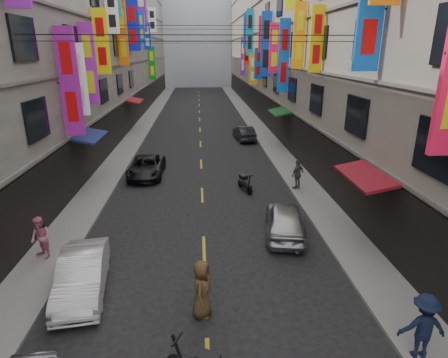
{
  "coord_description": "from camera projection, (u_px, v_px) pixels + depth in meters",
  "views": [
    {
      "loc": [
        -0.09,
        4.71,
        7.56
      ],
      "look_at": [
        0.48,
        13.2,
        4.64
      ],
      "focal_mm": 30.0,
      "sensor_mm": 36.0,
      "label": 1
    }
  ],
  "objects": [
    {
      "name": "car_right_far",
      "position": [
        244.0,
        133.0,
        33.11
      ],
      "size": [
        1.77,
        3.97,
        1.27
      ],
      "primitive_type": "imported",
      "rotation": [
        0.0,
        0.0,
        3.26
      ],
      "color": "#25252C",
      "rests_on": "ground"
    },
    {
      "name": "scooter_far_right",
      "position": [
        245.0,
        183.0,
        21.2
      ],
      "size": [
        0.74,
        1.76,
        1.14
      ],
      "rotation": [
        0.0,
        0.0,
        3.43
      ],
      "color": "black",
      "rests_on": "ground"
    },
    {
      "name": "overhead_cables",
      "position": [
        198.0,
        30.0,
        23.46
      ],
      "size": [
        14.0,
        38.04,
        1.24
      ],
      "color": "black",
      "rests_on": "ground"
    },
    {
      "name": "car_left_mid",
      "position": [
        82.0,
        274.0,
        12.17
      ],
      "size": [
        1.95,
        4.16,
        1.32
      ],
      "primitive_type": "imported",
      "rotation": [
        0.0,
        0.0,
        0.14
      ],
      "color": "white",
      "rests_on": "ground"
    },
    {
      "name": "pedestrian_rnear",
      "position": [
        423.0,
        326.0,
        9.36
      ],
      "size": [
        1.22,
        0.71,
        1.81
      ],
      "primitive_type": "imported",
      "rotation": [
        0.0,
        0.0,
        3.04
      ],
      "color": "black",
      "rests_on": "sidewalk_right"
    },
    {
      "name": "shop_signage",
      "position": [
        198.0,
        29.0,
        28.0
      ],
      "size": [
        14.0,
        55.0,
        11.81
      ],
      "color": "#2210C3",
      "rests_on": "ground"
    },
    {
      "name": "pedestrian_rfar",
      "position": [
        298.0,
        174.0,
        21.05
      ],
      "size": [
        1.14,
        1.07,
        1.71
      ],
      "primitive_type": "imported",
      "rotation": [
        0.0,
        0.0,
        3.82
      ],
      "color": "#535356",
      "rests_on": "sidewalk_right"
    },
    {
      "name": "lane_markings",
      "position": [
        200.0,
        136.0,
        34.81
      ],
      "size": [
        0.12,
        80.2,
        0.01
      ],
      "color": "gold",
      "rests_on": "ground"
    },
    {
      "name": "pedestrian_crossing",
      "position": [
        202.0,
        289.0,
        11.0
      ],
      "size": [
        0.8,
        1.01,
        1.83
      ],
      "primitive_type": "imported",
      "rotation": [
        0.0,
        0.0,
        1.34
      ],
      "color": "#533A21",
      "rests_on": "ground"
    },
    {
      "name": "sidewalk_left",
      "position": [
        140.0,
        130.0,
        37.24
      ],
      "size": [
        2.0,
        90.0,
        0.12
      ],
      "primitive_type": "cube",
      "color": "slate",
      "rests_on": "ground"
    },
    {
      "name": "car_right_mid",
      "position": [
        285.0,
        220.0,
        16.05
      ],
      "size": [
        2.29,
        4.24,
        1.37
      ],
      "primitive_type": "imported",
      "rotation": [
        0.0,
        0.0,
        2.97
      ],
      "color": "#B0B0B5",
      "rests_on": "ground"
    },
    {
      "name": "building_row_right",
      "position": [
        325.0,
        29.0,
        35.32
      ],
      "size": [
        10.14,
        90.0,
        19.0
      ],
      "color": "gray",
      "rests_on": "ground"
    },
    {
      "name": "haze_block",
      "position": [
        197.0,
        34.0,
        81.24
      ],
      "size": [
        18.0,
        8.0,
        22.0
      ],
      "primitive_type": "cube",
      "color": "silver",
      "rests_on": "ground"
    },
    {
      "name": "sidewalk_right",
      "position": [
        259.0,
        128.0,
        38.01
      ],
      "size": [
        2.0,
        90.0,
        0.12
      ],
      "primitive_type": "cube",
      "color": "slate",
      "rests_on": "ground"
    },
    {
      "name": "car_left_far",
      "position": [
        147.0,
        167.0,
        23.6
      ],
      "size": [
        2.11,
        4.46,
        1.23
      ],
      "primitive_type": "imported",
      "rotation": [
        0.0,
        0.0,
        -0.02
      ],
      "color": "black",
      "rests_on": "ground"
    },
    {
      "name": "building_row_left",
      "position": [
        65.0,
        28.0,
        33.79
      ],
      "size": [
        10.14,
        90.0,
        19.0
      ],
      "color": "gray",
      "rests_on": "ground"
    },
    {
      "name": "pedestrian_lfar",
      "position": [
        41.0,
        238.0,
        13.94
      ],
      "size": [
        0.97,
        0.93,
        1.65
      ],
      "primitive_type": "imported",
      "rotation": [
        0.0,
        0.0,
        -0.67
      ],
      "color": "#D6718F",
      "rests_on": "sidewalk_left"
    },
    {
      "name": "street_awnings",
      "position": [
        179.0,
        134.0,
        21.49
      ],
      "size": [
        13.99,
        35.2,
        0.41
      ],
      "color": "#13491F",
      "rests_on": "ground"
    }
  ]
}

